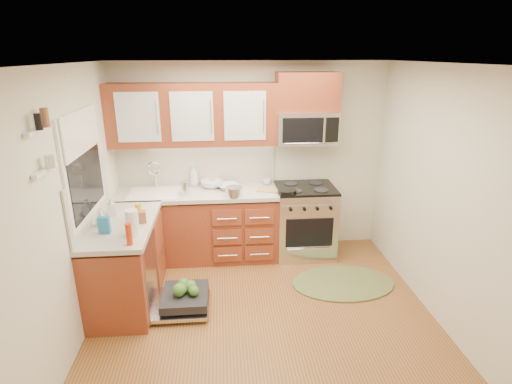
{
  "coord_description": "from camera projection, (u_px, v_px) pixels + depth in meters",
  "views": [
    {
      "loc": [
        -0.39,
        -3.38,
        2.58
      ],
      "look_at": [
        -0.02,
        0.85,
        1.1
      ],
      "focal_mm": 28.0,
      "sensor_mm": 36.0,
      "label": 1
    }
  ],
  "objects": [
    {
      "name": "blue_carton",
      "position": [
        104.0,
        225.0,
        3.86
      ],
      "size": [
        0.11,
        0.07,
        0.17
      ],
      "primitive_type": "cube",
      "rotation": [
        0.0,
        0.0,
        -0.03
      ],
      "color": "teal",
      "rests_on": "countertop_left"
    },
    {
      "name": "soap_bottle_a",
      "position": [
        194.0,
        175.0,
        5.23
      ],
      "size": [
        0.15,
        0.15,
        0.29
      ],
      "primitive_type": "imported",
      "rotation": [
        0.0,
        0.0,
        -0.41
      ],
      "color": "#999999",
      "rests_on": "countertop_back"
    },
    {
      "name": "soap_bottle_b",
      "position": [
        111.0,
        207.0,
        4.29
      ],
      "size": [
        0.11,
        0.11,
        0.2
      ],
      "primitive_type": "imported",
      "rotation": [
        0.0,
        0.0,
        0.28
      ],
      "color": "#999999",
      "rests_on": "countertop_left"
    },
    {
      "name": "wall_right",
      "position": [
        449.0,
        201.0,
        3.79
      ],
      "size": [
        0.04,
        3.5,
        2.5
      ],
      "primitive_type": "cube",
      "color": "beige",
      "rests_on": "ground"
    },
    {
      "name": "skillet",
      "position": [
        287.0,
        191.0,
        4.92
      ],
      "size": [
        0.26,
        0.26,
        0.04
      ],
      "primitive_type": "cylinder",
      "rotation": [
        0.0,
        0.0,
        0.14
      ],
      "color": "black",
      "rests_on": "range"
    },
    {
      "name": "base_cabinet_left",
      "position": [
        126.0,
        265.0,
        4.29
      ],
      "size": [
        0.6,
        1.25,
        0.85
      ],
      "primitive_type": "cube",
      "color": "maroon",
      "rests_on": "ground"
    },
    {
      "name": "stock_pot",
      "position": [
        234.0,
        192.0,
        4.86
      ],
      "size": [
        0.25,
        0.25,
        0.12
      ],
      "primitive_type": "cylinder",
      "rotation": [
        0.0,
        0.0,
        -0.29
      ],
      "color": "silver",
      "rests_on": "countertop_back"
    },
    {
      "name": "dishwasher",
      "position": [
        182.0,
        300.0,
        4.24
      ],
      "size": [
        0.7,
        0.6,
        0.2
      ],
      "primitive_type": null,
      "color": "silver",
      "rests_on": "ground"
    },
    {
      "name": "backsplash_left",
      "position": [
        89.0,
        198.0,
        4.01
      ],
      "size": [
        0.02,
        1.25,
        0.57
      ],
      "primitive_type": "cube",
      "color": "#BCB8A8",
      "rests_on": "ground"
    },
    {
      "name": "red_bottle",
      "position": [
        129.0,
        234.0,
        3.62
      ],
      "size": [
        0.07,
        0.07,
        0.21
      ],
      "primitive_type": "cylinder",
      "rotation": [
        0.0,
        0.0,
        -0.31
      ],
      "color": "red",
      "rests_on": "countertop_left"
    },
    {
      "name": "soap_bottle_c",
      "position": [
        101.0,
        219.0,
        4.02
      ],
      "size": [
        0.13,
        0.13,
        0.16
      ],
      "primitive_type": "imported",
      "rotation": [
        0.0,
        0.0,
        -0.01
      ],
      "color": "#999999",
      "rests_on": "countertop_left"
    },
    {
      "name": "shelf_lower",
      "position": [
        46.0,
        170.0,
        3.01
      ],
      "size": [
        0.04,
        0.4,
        0.03
      ],
      "primitive_type": "cube",
      "color": "white",
      "rests_on": "ground"
    },
    {
      "name": "window_blind",
      "position": [
        81.0,
        132.0,
        3.77
      ],
      "size": [
        0.02,
        0.96,
        0.4
      ],
      "primitive_type": "cube",
      "color": "white",
      "rests_on": "ground"
    },
    {
      "name": "range",
      "position": [
        304.0,
        221.0,
        5.31
      ],
      "size": [
        0.76,
        0.64,
        0.95
      ],
      "primitive_type": null,
      "color": "silver",
      "rests_on": "ground"
    },
    {
      "name": "bowl_a",
      "position": [
        228.0,
        187.0,
        5.13
      ],
      "size": [
        0.33,
        0.33,
        0.07
      ],
      "primitive_type": "imported",
      "rotation": [
        0.0,
        0.0,
        0.27
      ],
      "color": "#999999",
      "rests_on": "countertop_back"
    },
    {
      "name": "wall_back",
      "position": [
        251.0,
        159.0,
        5.29
      ],
      "size": [
        3.5,
        0.04,
        2.5
      ],
      "primitive_type": "cube",
      "color": "beige",
      "rests_on": "ground"
    },
    {
      "name": "cutting_board",
      "position": [
        268.0,
        190.0,
        5.08
      ],
      "size": [
        0.31,
        0.25,
        0.02
      ],
      "primitive_type": "cube",
      "rotation": [
        0.0,
        0.0,
        -0.33
      ],
      "color": "tan",
      "rests_on": "countertop_back"
    },
    {
      "name": "countertop_left",
      "position": [
        122.0,
        225.0,
        4.14
      ],
      "size": [
        0.64,
        1.27,
        0.05
      ],
      "primitive_type": "cube",
      "color": "beige",
      "rests_on": "base_cabinet_left"
    },
    {
      "name": "window",
      "position": [
        83.0,
        166.0,
        3.88
      ],
      "size": [
        0.03,
        1.05,
        1.05
      ],
      "primitive_type": null,
      "color": "white",
      "rests_on": "ground"
    },
    {
      "name": "base_cabinet_back",
      "position": [
        198.0,
        227.0,
        5.22
      ],
      "size": [
        2.05,
        0.6,
        0.85
      ],
      "primitive_type": "cube",
      "color": "maroon",
      "rests_on": "ground"
    },
    {
      "name": "wooden_box",
      "position": [
        140.0,
        217.0,
        4.11
      ],
      "size": [
        0.14,
        0.11,
        0.12
      ],
      "primitive_type": "cube",
      "rotation": [
        0.0,
        0.0,
        0.18
      ],
      "color": "brown",
      "rests_on": "countertop_left"
    },
    {
      "name": "shelf_upper",
      "position": [
        38.0,
        130.0,
        2.91
      ],
      "size": [
        0.04,
        0.4,
        0.03
      ],
      "primitive_type": "cube",
      "color": "white",
      "rests_on": "ground"
    },
    {
      "name": "sink",
      "position": [
        155.0,
        203.0,
        5.03
      ],
      "size": [
        0.62,
        0.5,
        0.26
      ],
      "primitive_type": null,
      "color": "white",
      "rests_on": "ground"
    },
    {
      "name": "floor",
      "position": [
        265.0,
        321.0,
        4.06
      ],
      "size": [
        3.5,
        3.5,
        0.0
      ],
      "primitive_type": "plane",
      "color": "brown",
      "rests_on": "ground"
    },
    {
      "name": "mustard_bottle",
      "position": [
        139.0,
        213.0,
        4.13
      ],
      "size": [
        0.08,
        0.08,
        0.2
      ],
      "primitive_type": "cylinder",
      "rotation": [
        0.0,
        0.0,
        0.33
      ],
      "color": "gold",
      "rests_on": "countertop_left"
    },
    {
      "name": "paper_towel_roll",
      "position": [
        132.0,
        223.0,
        3.8
      ],
      "size": [
        0.15,
        0.15,
        0.26
      ],
      "primitive_type": "cylinder",
      "rotation": [
        0.0,
        0.0,
        -0.3
      ],
      "color": "white",
      "rests_on": "countertop_left"
    },
    {
      "name": "cabinet_over_mw",
      "position": [
        307.0,
        92.0,
        4.9
      ],
      "size": [
        0.76,
        0.35,
        0.47
      ],
      "primitive_type": "cube",
      "color": "maroon",
      "rests_on": "ground"
    },
    {
      "name": "canister",
      "position": [
        185.0,
        188.0,
        4.91
      ],
      "size": [
        0.13,
        0.13,
        0.17
      ],
      "primitive_type": "cylinder",
      "rotation": [
        0.0,
        0.0,
        0.17
      ],
      "color": "silver",
      "rests_on": "countertop_back"
    },
    {
      "name": "microwave",
      "position": [
        306.0,
        127.0,
        5.01
      ],
      "size": [
        0.76,
        0.38,
        0.4
      ],
      "primitive_type": null,
      "color": "silver",
      "rests_on": "ground"
    },
    {
      "name": "ceiling",
      "position": [
        267.0,
        64.0,
        3.24
      ],
      "size": [
        3.5,
        3.5,
        0.0
      ],
      "primitive_type": "plane",
      "rotation": [
        3.14,
        0.0,
        0.0
      ],
      "color": "white",
      "rests_on": "ground"
    },
    {
      "name": "wall_front",
      "position": [
        304.0,
        334.0,
        2.0
      ],
      "size": [
        3.5,
        0.04,
        2.5
      ],
      "primitive_type": "cube",
      "color": "beige",
      "rests_on": "ground"
    },
    {
      "name": "cup",
      "position": [
        267.0,
        181.0,
        5.31
      ],
      "size": [
        0.15,
        0.15,
        0.09
      ],
      "primitive_type": "imported",
      "rotation": [
        0.0,
        0.0,
        -0.43
      ],
      "color": "#999999",
      "rests_on": "countertop_back"
    },
    {
      "name": "rug",
      "position": [
        343.0,
        283.0,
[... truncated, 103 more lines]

